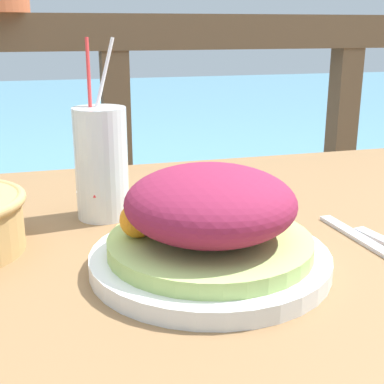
{
  "coord_description": "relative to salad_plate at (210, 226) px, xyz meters",
  "views": [
    {
      "loc": [
        -0.18,
        -0.63,
        1.0
      ],
      "look_at": [
        -0.01,
        -0.0,
        0.8
      ],
      "focal_mm": 50.0,
      "sensor_mm": 36.0,
      "label": 1
    }
  ],
  "objects": [
    {
      "name": "patio_table",
      "position": [
        0.02,
        0.1,
        -0.15
      ],
      "size": [
        1.12,
        0.78,
        0.74
      ],
      "color": "olive",
      "rests_on": "ground_plane"
    },
    {
      "name": "railing_fence",
      "position": [
        0.02,
        0.9,
        -0.08
      ],
      "size": [
        2.8,
        0.08,
        1.03
      ],
      "color": "brown",
      "rests_on": "ground_plane"
    },
    {
      "name": "sea_backdrop",
      "position": [
        0.02,
        3.4,
        -0.56
      ],
      "size": [
        12.0,
        4.0,
        0.47
      ],
      "color": "#568EA8",
      "rests_on": "ground_plane"
    },
    {
      "name": "salad_plate",
      "position": [
        0.0,
        0.0,
        0.0
      ],
      "size": [
        0.27,
        0.27,
        0.12
      ],
      "color": "silver",
      "rests_on": "patio_table"
    },
    {
      "name": "drink_glass",
      "position": [
        -0.1,
        0.21,
        0.03
      ],
      "size": [
        0.08,
        0.07,
        0.25
      ],
      "color": "silver",
      "rests_on": "patio_table"
    },
    {
      "name": "fork",
      "position": [
        0.21,
        0.02,
        -0.05
      ],
      "size": [
        0.03,
        0.18,
        0.0
      ],
      "color": "silver",
      "rests_on": "patio_table"
    }
  ]
}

